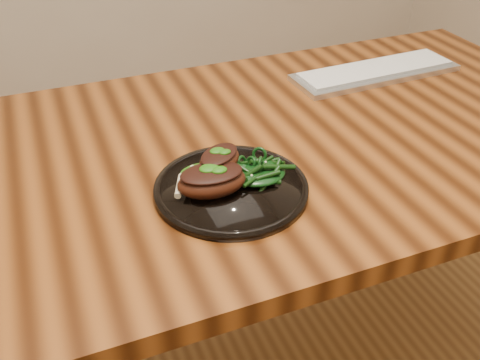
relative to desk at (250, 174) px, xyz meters
name	(u,v)px	position (x,y,z in m)	size (l,w,h in m)	color
desk	(250,174)	(0.00, 0.00, 0.00)	(1.60, 0.80, 0.75)	#341606
plate	(231,188)	(-0.10, -0.15, 0.09)	(0.27, 0.27, 0.02)	black
lamb_chop_front	(211,180)	(-0.14, -0.16, 0.12)	(0.13, 0.09, 0.05)	#3A160B
lamb_chop_back	(219,160)	(-0.11, -0.12, 0.14)	(0.11, 0.10, 0.04)	#3A160B
herb_smear	(202,171)	(-0.13, -0.09, 0.10)	(0.08, 0.05, 0.01)	#124807
greens_heap	(258,169)	(-0.05, -0.15, 0.11)	(0.10, 0.09, 0.04)	black
keyboard	(375,72)	(0.41, 0.18, 0.09)	(0.43, 0.15, 0.02)	silver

